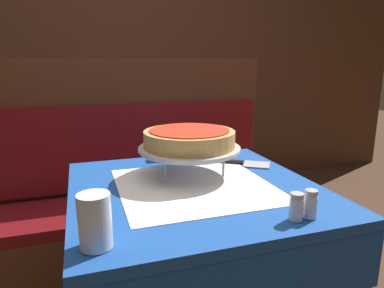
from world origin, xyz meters
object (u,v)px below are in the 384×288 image
(dining_table_front, at_px, (194,218))
(deep_dish_pizza, at_px, (189,138))
(dining_table_rear, at_px, (127,131))
(pizza_pan_stand, at_px, (189,149))
(salt_shaker, at_px, (296,207))
(water_glass_near, at_px, (95,221))
(condiment_caddy, at_px, (118,113))
(booth_bench, at_px, (141,214))
(napkin_holder, at_px, (173,147))
(pizza_server, at_px, (236,162))
(pepper_shaker, at_px, (311,204))

(dining_table_front, bearing_deg, deep_dish_pizza, 80.49)
(dining_table_rear, relative_size, pizza_pan_stand, 2.12)
(salt_shaker, bearing_deg, deep_dish_pizza, 108.49)
(pizza_pan_stand, height_order, water_glass_near, water_glass_near)
(condiment_caddy, bearing_deg, water_glass_near, -97.79)
(booth_bench, bearing_deg, napkin_holder, -78.97)
(pizza_server, height_order, water_glass_near, water_glass_near)
(pizza_pan_stand, bearing_deg, dining_table_rear, 90.93)
(booth_bench, height_order, salt_shaker, booth_bench)
(pizza_server, bearing_deg, deep_dish_pizza, -162.04)
(dining_table_front, height_order, booth_bench, booth_bench)
(deep_dish_pizza, distance_m, water_glass_near, 0.55)
(napkin_holder, bearing_deg, pizza_server, -37.75)
(water_glass_near, relative_size, napkin_holder, 1.23)
(dining_table_front, bearing_deg, condiment_caddy, 92.72)
(deep_dish_pizza, bearing_deg, dining_table_front, -99.51)
(pizza_pan_stand, bearing_deg, deep_dish_pizza, 0.00)
(deep_dish_pizza, bearing_deg, condiment_caddy, 93.66)
(booth_bench, bearing_deg, salt_shaker, -78.46)
(pizza_server, bearing_deg, napkin_holder, 142.25)
(dining_table_rear, relative_size, pizza_server, 2.88)
(water_glass_near, distance_m, pepper_shaker, 0.54)
(dining_table_rear, bearing_deg, deep_dish_pizza, -89.07)
(salt_shaker, bearing_deg, condiment_caddy, 97.21)
(booth_bench, relative_size, napkin_holder, 15.42)
(booth_bench, xyz_separation_m, pepper_shaker, (0.27, -1.09, 0.47))
(pizza_server, relative_size, pepper_shaker, 3.55)
(dining_table_rear, bearing_deg, pepper_shaker, -83.65)
(booth_bench, bearing_deg, condiment_caddy, 91.18)
(dining_table_rear, height_order, pepper_shaker, pepper_shaker)
(dining_table_rear, bearing_deg, pizza_server, -80.10)
(dining_table_rear, height_order, deep_dish_pizza, deep_dish_pizza)
(pizza_pan_stand, height_order, pizza_server, pizza_pan_stand)
(condiment_caddy, bearing_deg, pizza_server, -77.16)
(pepper_shaker, bearing_deg, dining_table_rear, 96.35)
(dining_table_front, xyz_separation_m, dining_table_rear, (-0.01, 1.60, -0.00))
(booth_bench, bearing_deg, dining_table_front, -85.67)
(pizza_server, relative_size, condiment_caddy, 1.63)
(pizza_pan_stand, xyz_separation_m, condiment_caddy, (-0.09, 1.46, -0.06))
(dining_table_rear, distance_m, pizza_server, 1.44)
(booth_bench, distance_m, salt_shaker, 1.21)
(pepper_shaker, bearing_deg, booth_bench, 103.71)
(deep_dish_pizza, distance_m, salt_shaker, 0.47)
(salt_shaker, distance_m, pepper_shaker, 0.04)
(booth_bench, relative_size, deep_dish_pizza, 4.77)
(deep_dish_pizza, relative_size, salt_shaker, 4.45)
(napkin_holder, bearing_deg, pepper_shaker, -74.70)
(deep_dish_pizza, distance_m, pizza_server, 0.27)
(pizza_server, xyz_separation_m, salt_shaker, (-0.08, -0.51, 0.03))
(deep_dish_pizza, xyz_separation_m, pepper_shaker, (0.19, -0.44, -0.10))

